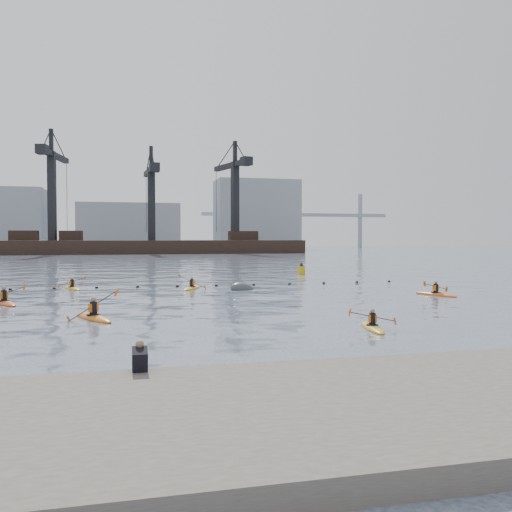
% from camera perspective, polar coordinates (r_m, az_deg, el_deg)
% --- Properties ---
extents(ground, '(400.00, 400.00, 0.00)m').
position_cam_1_polar(ground, '(20.62, 3.14, -8.70)').
color(ground, '#333E4A').
rests_on(ground, ground).
extents(quay, '(18.00, 7.12, 1.77)m').
position_cam_1_polar(quay, '(12.52, 15.45, -15.87)').
color(quay, '#4C443D').
rests_on(quay, ground).
extents(float_line, '(33.24, 0.73, 0.24)m').
position_cam_1_polar(float_line, '(42.45, -6.27, -3.14)').
color(float_line, black).
rests_on(float_line, ground).
extents(barge_pier, '(72.00, 19.30, 29.50)m').
position_cam_1_polar(barge_pier, '(129.54, -11.02, 1.11)').
color(barge_pier, black).
rests_on(barge_pier, ground).
extents(skyline, '(141.00, 28.00, 22.00)m').
position_cam_1_polar(skyline, '(169.96, -10.80, 3.79)').
color(skyline, gray).
rests_on(skyline, ground).
extents(kayaker_0, '(2.37, 3.60, 1.49)m').
position_cam_1_polar(kayaker_0, '(26.56, -16.74, -6.13)').
color(kayaker_0, orange).
rests_on(kayaker_0, ground).
extents(kayaker_1, '(2.01, 3.05, 0.98)m').
position_cam_1_polar(kayaker_1, '(23.27, 12.15, -7.29)').
color(kayaker_1, '#CA9017').
rests_on(kayaker_1, ground).
extents(kayaker_2, '(2.31, 3.49, 1.23)m').
position_cam_1_polar(kayaker_2, '(34.21, -25.00, -4.43)').
color(kayaker_2, '#C94B12').
rests_on(kayaker_2, ground).
extents(kayaker_3, '(2.06, 3.17, 1.23)m').
position_cam_1_polar(kayaker_3, '(40.30, -6.77, -3.32)').
color(kayaker_3, gold).
rests_on(kayaker_3, ground).
extents(kayaker_4, '(2.20, 3.40, 1.12)m').
position_cam_1_polar(kayaker_4, '(37.62, 18.39, -3.78)').
color(kayaker_4, '#DF5B15').
rests_on(kayaker_4, ground).
extents(kayaker_5, '(2.03, 3.14, 1.09)m').
position_cam_1_polar(kayaker_5, '(42.19, -18.79, -3.18)').
color(kayaker_5, gold).
rests_on(kayaker_5, ground).
extents(mooring_buoy, '(2.56, 2.07, 1.45)m').
position_cam_1_polar(mooring_buoy, '(39.57, -1.41, -3.55)').
color(mooring_buoy, '#3D4042').
rests_on(mooring_buoy, ground).
extents(nav_buoy, '(0.78, 0.78, 1.42)m').
position_cam_1_polar(nav_buoy, '(55.75, 4.80, -1.50)').
color(nav_buoy, gold).
rests_on(nav_buoy, ground).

